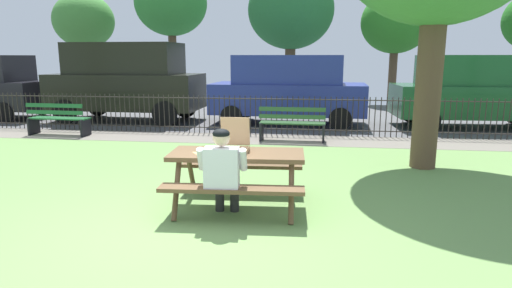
{
  "coord_description": "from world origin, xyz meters",
  "views": [
    {
      "loc": [
        1.52,
        -4.56,
        2.04
      ],
      "look_at": [
        0.68,
        1.69,
        0.75
      ],
      "focal_mm": 30.13,
      "sensor_mm": 36.0,
      "label": 1
    }
  ],
  "objects_px": {
    "park_bench_left": "(58,120)",
    "parked_car_left": "(126,80)",
    "parked_car_right": "(478,90)",
    "far_tree_midright": "(396,23)",
    "pizza_slice_on_table": "(204,153)",
    "far_tree_center": "(291,11)",
    "adult_at_table": "(223,170)",
    "parked_car_center": "(289,88)",
    "picnic_table_foreground": "(237,165)",
    "far_tree_midleft": "(171,4)",
    "pizza_box_open": "(234,144)",
    "far_tree_left": "(84,21)",
    "park_bench_center": "(292,124)"
  },
  "relations": [
    {
      "from": "far_tree_midright",
      "to": "parked_car_right",
      "type": "bearing_deg",
      "value": -79.11
    },
    {
      "from": "pizza_slice_on_table",
      "to": "parked_car_left",
      "type": "bearing_deg",
      "value": 120.35
    },
    {
      "from": "adult_at_table",
      "to": "far_tree_center",
      "type": "distance_m",
      "value": 14.96
    },
    {
      "from": "parked_car_center",
      "to": "far_tree_midleft",
      "type": "distance_m",
      "value": 9.33
    },
    {
      "from": "pizza_slice_on_table",
      "to": "adult_at_table",
      "type": "relative_size",
      "value": 0.25
    },
    {
      "from": "far_tree_midleft",
      "to": "far_tree_midright",
      "type": "bearing_deg",
      "value": 0.0
    },
    {
      "from": "adult_at_table",
      "to": "pizza_slice_on_table",
      "type": "bearing_deg",
      "value": 132.22
    },
    {
      "from": "picnic_table_foreground",
      "to": "far_tree_left",
      "type": "bearing_deg",
      "value": 124.87
    },
    {
      "from": "parked_car_right",
      "to": "parked_car_center",
      "type": "bearing_deg",
      "value": -180.0
    },
    {
      "from": "park_bench_left",
      "to": "parked_car_left",
      "type": "xyz_separation_m",
      "value": [
        0.72,
        2.72,
        0.89
      ]
    },
    {
      "from": "pizza_slice_on_table",
      "to": "far_tree_midleft",
      "type": "bearing_deg",
      "value": 109.76
    },
    {
      "from": "pizza_box_open",
      "to": "parked_car_right",
      "type": "xyz_separation_m",
      "value": [
        5.71,
        7.48,
        0.22
      ]
    },
    {
      "from": "parked_car_center",
      "to": "far_tree_midright",
      "type": "relative_size",
      "value": 0.97
    },
    {
      "from": "picnic_table_foreground",
      "to": "parked_car_center",
      "type": "bearing_deg",
      "value": 88.16
    },
    {
      "from": "park_bench_left",
      "to": "parked_car_right",
      "type": "xyz_separation_m",
      "value": [
        11.29,
        2.72,
        0.68
      ]
    },
    {
      "from": "far_tree_midleft",
      "to": "adult_at_table",
      "type": "bearing_deg",
      "value": -69.53
    },
    {
      "from": "pizza_box_open",
      "to": "picnic_table_foreground",
      "type": "bearing_deg",
      "value": -41.67
    },
    {
      "from": "adult_at_table",
      "to": "parked_car_left",
      "type": "bearing_deg",
      "value": 120.99
    },
    {
      "from": "pizza_slice_on_table",
      "to": "park_bench_center",
      "type": "bearing_deg",
      "value": 79.28
    },
    {
      "from": "far_tree_center",
      "to": "parked_car_center",
      "type": "bearing_deg",
      "value": -87.1
    },
    {
      "from": "picnic_table_foreground",
      "to": "pizza_slice_on_table",
      "type": "relative_size",
      "value": 6.42
    },
    {
      "from": "pizza_slice_on_table",
      "to": "far_tree_midleft",
      "type": "xyz_separation_m",
      "value": [
        -5.1,
        14.2,
        3.62
      ]
    },
    {
      "from": "adult_at_table",
      "to": "far_tree_left",
      "type": "relative_size",
      "value": 0.24
    },
    {
      "from": "parked_car_left",
      "to": "parked_car_right",
      "type": "distance_m",
      "value": 10.57
    },
    {
      "from": "parked_car_center",
      "to": "far_tree_left",
      "type": "relative_size",
      "value": 0.95
    },
    {
      "from": "pizza_slice_on_table",
      "to": "far_tree_center",
      "type": "xyz_separation_m",
      "value": [
        0.34,
        14.2,
        3.24
      ]
    },
    {
      "from": "picnic_table_foreground",
      "to": "parked_car_left",
      "type": "relative_size",
      "value": 0.4
    },
    {
      "from": "far_tree_left",
      "to": "far_tree_midleft",
      "type": "distance_m",
      "value": 4.34
    },
    {
      "from": "pizza_slice_on_table",
      "to": "parked_car_left",
      "type": "relative_size",
      "value": 0.06
    },
    {
      "from": "picnic_table_foreground",
      "to": "far_tree_midleft",
      "type": "bearing_deg",
      "value": 111.46
    },
    {
      "from": "parked_car_left",
      "to": "parked_car_right",
      "type": "height_order",
      "value": "parked_car_left"
    },
    {
      "from": "pizza_box_open",
      "to": "far_tree_midleft",
      "type": "relative_size",
      "value": 0.08
    },
    {
      "from": "picnic_table_foreground",
      "to": "far_tree_left",
      "type": "relative_size",
      "value": 0.38
    },
    {
      "from": "parked_car_center",
      "to": "park_bench_left",
      "type": "bearing_deg",
      "value": -155.16
    },
    {
      "from": "parked_car_center",
      "to": "parked_car_right",
      "type": "relative_size",
      "value": 1.0
    },
    {
      "from": "parked_car_right",
      "to": "far_tree_midright",
      "type": "distance_m",
      "value": 7.07
    },
    {
      "from": "park_bench_left",
      "to": "adult_at_table",
      "type": "bearing_deg",
      "value": -43.77
    },
    {
      "from": "parked_car_center",
      "to": "far_tree_left",
      "type": "height_order",
      "value": "far_tree_left"
    },
    {
      "from": "parked_car_left",
      "to": "parked_car_right",
      "type": "bearing_deg",
      "value": 0.0
    },
    {
      "from": "parked_car_left",
      "to": "far_tree_center",
      "type": "relative_size",
      "value": 0.82
    },
    {
      "from": "parked_car_left",
      "to": "far_tree_midright",
      "type": "distance_m",
      "value": 11.58
    },
    {
      "from": "adult_at_table",
      "to": "parked_car_center",
      "type": "xyz_separation_m",
      "value": [
        0.33,
        8.03,
        0.44
      ]
    },
    {
      "from": "park_bench_left",
      "to": "parked_car_left",
      "type": "relative_size",
      "value": 0.34
    },
    {
      "from": "pizza_box_open",
      "to": "far_tree_center",
      "type": "relative_size",
      "value": 0.08
    },
    {
      "from": "far_tree_left",
      "to": "far_tree_midleft",
      "type": "height_order",
      "value": "far_tree_midleft"
    },
    {
      "from": "parked_car_left",
      "to": "park_bench_center",
      "type": "bearing_deg",
      "value": -26.66
    },
    {
      "from": "far_tree_center",
      "to": "park_bench_left",
      "type": "bearing_deg",
      "value": -120.88
    },
    {
      "from": "pizza_slice_on_table",
      "to": "parked_car_center",
      "type": "height_order",
      "value": "parked_car_center"
    },
    {
      "from": "far_tree_midleft",
      "to": "far_tree_midright",
      "type": "distance_m",
      "value": 9.97
    },
    {
      "from": "far_tree_left",
      "to": "far_tree_midleft",
      "type": "relative_size",
      "value": 0.84
    }
  ]
}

